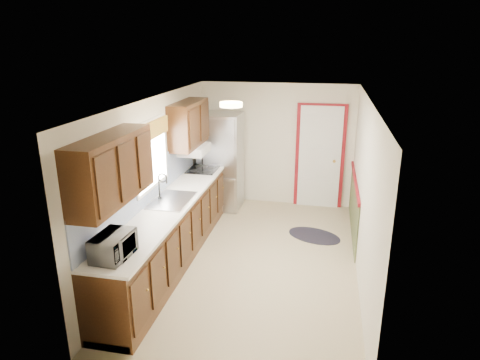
% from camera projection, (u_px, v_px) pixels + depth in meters
% --- Properties ---
extents(room_shell, '(3.20, 5.20, 2.52)m').
position_uv_depth(room_shell, '(255.00, 185.00, 6.10)').
color(room_shell, tan).
rests_on(room_shell, ground).
extents(kitchen_run, '(0.63, 4.00, 2.20)m').
position_uv_depth(kitchen_run, '(167.00, 211.00, 6.18)').
color(kitchen_run, '#331A0B').
rests_on(kitchen_run, ground).
extents(back_wall_trim, '(1.12, 2.30, 2.08)m').
position_uv_depth(back_wall_trim, '(327.00, 167.00, 8.06)').
color(back_wall_trim, maroon).
rests_on(back_wall_trim, ground).
extents(ceiling_fixture, '(0.30, 0.30, 0.06)m').
position_uv_depth(ceiling_fixture, '(231.00, 105.00, 5.61)').
color(ceiling_fixture, '#FFD88C').
rests_on(ceiling_fixture, room_shell).
extents(microwave, '(0.29, 0.50, 0.33)m').
position_uv_depth(microwave, '(113.00, 244.00, 4.54)').
color(microwave, white).
rests_on(microwave, kitchen_run).
extents(refrigerator, '(0.78, 0.77, 1.86)m').
position_uv_depth(refrigerator, '(221.00, 161.00, 8.28)').
color(refrigerator, '#B7B7BC').
rests_on(refrigerator, ground).
extents(rug, '(1.07, 0.90, 0.01)m').
position_uv_depth(rug, '(314.00, 236.00, 7.25)').
color(rug, black).
rests_on(rug, ground).
extents(cooktop, '(0.50, 0.60, 0.02)m').
position_uv_depth(cooktop, '(203.00, 169.00, 7.71)').
color(cooktop, black).
rests_on(cooktop, kitchen_run).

